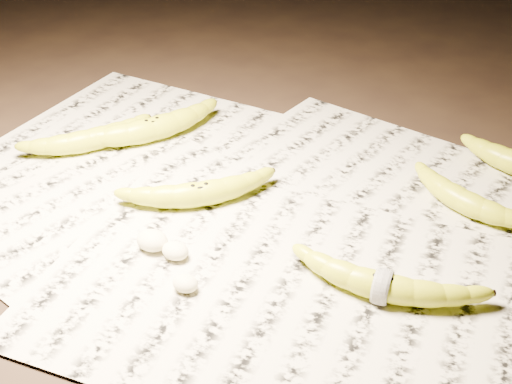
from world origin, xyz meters
The scene contains 11 objects.
ground centered at (0.00, 0.00, 0.00)m, with size 3.00×3.00×0.00m, color black.
newspaper_patch centered at (-0.03, 0.04, 0.00)m, with size 0.90×0.70×0.01m, color beige.
banana_left_a centered at (-0.26, 0.13, 0.03)m, with size 0.22×0.06×0.04m, color gold, non-canonical shape.
banana_left_b centered at (-0.32, 0.06, 0.03)m, with size 0.18×0.06×0.03m, color gold, non-canonical shape.
banana_center centered at (-0.09, 0.02, 0.03)m, with size 0.19×0.06×0.03m, color gold, non-canonical shape.
banana_taped centered at (0.19, -0.02, 0.02)m, with size 0.20×0.05×0.03m, color gold, non-canonical shape.
banana_upper_a centered at (0.21, 0.19, 0.02)m, with size 0.17×0.05×0.03m, color gold, non-canonical shape.
measuring_tape centered at (0.19, -0.02, 0.02)m, with size 0.04×0.04×0.00m, color white.
flesh_chunk_a centered at (-0.09, -0.08, 0.02)m, with size 0.04×0.03×0.02m, color beige.
flesh_chunk_b centered at (-0.05, -0.08, 0.02)m, with size 0.03×0.03×0.02m, color beige.
flesh_chunk_c centered at (-0.01, -0.13, 0.02)m, with size 0.03×0.03×0.02m, color beige.
Camera 1 is at (0.38, -0.61, 0.55)m, focal length 50.00 mm.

